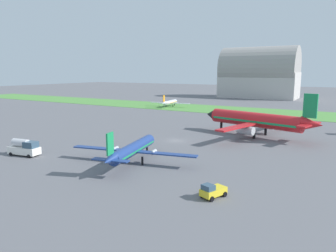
% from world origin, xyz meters
% --- Properties ---
extents(ground_plane, '(600.00, 600.00, 0.00)m').
position_xyz_m(ground_plane, '(0.00, 0.00, 0.00)').
color(ground_plane, slate).
extents(grass_taxiway_strip, '(360.00, 28.00, 0.08)m').
position_xyz_m(grass_taxiway_strip, '(0.00, 63.96, 0.04)').
color(grass_taxiway_strip, '#549342').
rests_on(grass_taxiway_strip, ground_plane).
extents(airplane_taxiing_turboprop, '(19.73, 16.94, 5.92)m').
position_xyz_m(airplane_taxiing_turboprop, '(-37.33, 61.90, 2.17)').
color(airplane_taxiing_turboprop, silver).
rests_on(airplane_taxiing_turboprop, ground_plane).
extents(airplane_foreground_turboprop, '(23.79, 20.48, 7.20)m').
position_xyz_m(airplane_foreground_turboprop, '(2.27, -20.37, 2.64)').
color(airplane_foreground_turboprop, navy).
rests_on(airplane_foreground_turboprop, ground_plane).
extents(airplane_midfield_jet, '(31.87, 32.25, 11.57)m').
position_xyz_m(airplane_midfield_jet, '(15.36, 14.91, 4.17)').
color(airplane_midfield_jet, red).
rests_on(airplane_midfield_jet, ground_plane).
extents(pushback_tug_near_gate, '(3.06, 4.00, 1.95)m').
position_xyz_m(pushback_tug_near_gate, '(20.89, -27.87, 0.91)').
color(pushback_tug_near_gate, yellow).
rests_on(pushback_tug_near_gate, ground_plane).
extents(fuel_truck_midfield, '(6.80, 3.44, 3.29)m').
position_xyz_m(fuel_truck_midfield, '(-19.41, -26.97, 1.58)').
color(fuel_truck_midfield, white).
rests_on(fuel_truck_midfield, ground_plane).
extents(hangar_distant, '(45.81, 26.47, 31.34)m').
position_xyz_m(hangar_distant, '(-15.19, 134.37, 14.47)').
color(hangar_distant, '#BCB7B2').
rests_on(hangar_distant, ground_plane).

